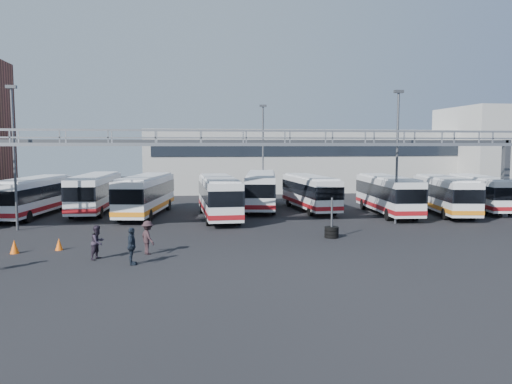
{
  "coord_description": "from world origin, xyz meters",
  "views": [
    {
      "loc": [
        -4.21,
        -29.27,
        6.05
      ],
      "look_at": [
        0.93,
        6.0,
        2.7
      ],
      "focal_mm": 35.0,
      "sensor_mm": 36.0,
      "label": 1
    }
  ],
  "objects": [
    {
      "name": "ground",
      "position": [
        0.0,
        0.0,
        0.0
      ],
      "size": [
        140.0,
        140.0,
        0.0
      ],
      "primitive_type": "plane",
      "color": "black",
      "rests_on": "ground"
    },
    {
      "name": "gantry",
      "position": [
        0.0,
        5.87,
        5.51
      ],
      "size": [
        51.4,
        5.15,
        7.1
      ],
      "color": "#909398",
      "rests_on": "ground"
    },
    {
      "name": "warehouse",
      "position": [
        12.0,
        38.0,
        4.0
      ],
      "size": [
        42.0,
        14.0,
        8.0
      ],
      "primitive_type": "cube",
      "color": "#9E9E99",
      "rests_on": "ground"
    },
    {
      "name": "building_right",
      "position": [
        38.0,
        32.0,
        5.5
      ],
      "size": [
        14.0,
        12.0,
        11.0
      ],
      "primitive_type": "cube",
      "color": "#B2B2AD",
      "rests_on": "ground"
    },
    {
      "name": "light_pole_left",
      "position": [
        -16.0,
        8.0,
        5.73
      ],
      "size": [
        0.7,
        0.35,
        10.21
      ],
      "color": "#4C4F54",
      "rests_on": "ground"
    },
    {
      "name": "light_pole_mid",
      "position": [
        12.0,
        7.0,
        5.73
      ],
      "size": [
        0.7,
        0.35,
        10.21
      ],
      "color": "#4C4F54",
      "rests_on": "ground"
    },
    {
      "name": "light_pole_back",
      "position": [
        4.0,
        22.0,
        5.73
      ],
      "size": [
        0.7,
        0.35,
        10.21
      ],
      "color": "#4C4F54",
      "rests_on": "ground"
    },
    {
      "name": "bus_1",
      "position": [
        -16.82,
        14.96,
        1.84
      ],
      "size": [
        4.17,
        11.2,
        3.32
      ],
      "rotation": [
        0.0,
        0.0,
        -0.15
      ],
      "color": "silver",
      "rests_on": "ground"
    },
    {
      "name": "bus_2",
      "position": [
        -12.05,
        16.78,
        1.91
      ],
      "size": [
        3.25,
        11.5,
        3.45
      ],
      "rotation": [
        0.0,
        0.0,
        -0.06
      ],
      "color": "silver",
      "rests_on": "ground"
    },
    {
      "name": "bus_3",
      "position": [
        -7.44,
        14.22,
        1.91
      ],
      "size": [
        4.61,
        11.68,
        3.46
      ],
      "rotation": [
        0.0,
        0.0,
        -0.18
      ],
      "color": "silver",
      "rests_on": "ground"
    },
    {
      "name": "bus_4",
      "position": [
        -1.35,
        11.66,
        1.91
      ],
      "size": [
        2.94,
        11.45,
        3.46
      ],
      "rotation": [
        0.0,
        0.0,
        0.03
      ],
      "color": "silver",
      "rests_on": "ground"
    },
    {
      "name": "bus_5",
      "position": [
        3.03,
        17.15,
        1.93
      ],
      "size": [
        4.56,
        11.77,
        3.49
      ],
      "rotation": [
        0.0,
        0.0,
        -0.17
      ],
      "color": "silver",
      "rests_on": "ground"
    },
    {
      "name": "bus_6",
      "position": [
        7.39,
        15.5,
        1.79
      ],
      "size": [
        3.14,
        10.8,
        3.24
      ],
      "rotation": [
        0.0,
        0.0,
        0.06
      ],
      "color": "silver",
      "rests_on": "ground"
    },
    {
      "name": "bus_7",
      "position": [
        13.4,
        11.88,
        1.86
      ],
      "size": [
        3.37,
        11.23,
        3.36
      ],
      "rotation": [
        0.0,
        0.0,
        -0.07
      ],
      "color": "silver",
      "rests_on": "ground"
    },
    {
      "name": "bus_8",
      "position": [
        18.45,
        11.38,
        1.82
      ],
      "size": [
        4.36,
        11.1,
        3.29
      ],
      "rotation": [
        0.0,
        0.0,
        -0.18
      ],
      "color": "silver",
      "rests_on": "ground"
    },
    {
      "name": "bus_9",
      "position": [
        23.01,
        13.25,
        1.77
      ],
      "size": [
        3.94,
        10.77,
        3.2
      ],
      "rotation": [
        0.0,
        0.0,
        -0.15
      ],
      "color": "silver",
      "rests_on": "ground"
    },
    {
      "name": "pedestrian_b",
      "position": [
        -8.77,
        -2.2,
        0.91
      ],
      "size": [
        1.03,
        1.11,
        1.83
      ],
      "primitive_type": "imported",
      "rotation": [
        0.0,
        0.0,
        1.09
      ],
      "color": "#2C2431",
      "rests_on": "ground"
    },
    {
      "name": "pedestrian_c",
      "position": [
        -6.22,
        -1.37,
        0.94
      ],
      "size": [
        1.2,
        1.4,
        1.88
      ],
      "primitive_type": "imported",
      "rotation": [
        0.0,
        0.0,
        2.07
      ],
      "color": "#302024",
      "rests_on": "ground"
    },
    {
      "name": "pedestrian_d",
      "position": [
        -6.85,
        -3.77,
        0.96
      ],
      "size": [
        0.5,
        1.14,
        1.91
      ],
      "primitive_type": "imported",
      "rotation": [
        0.0,
        0.0,
        1.6
      ],
      "color": "black",
      "rests_on": "ground"
    },
    {
      "name": "cone_left",
      "position": [
        -13.65,
        -0.08,
        0.39
      ],
      "size": [
        0.63,
        0.63,
        0.77
      ],
      "primitive_type": "cone",
      "rotation": [
        0.0,
        0.0,
        0.37
      ],
      "color": "#FC620E",
      "rests_on": "ground"
    },
    {
      "name": "cone_right",
      "position": [
        -11.4,
        0.51,
        0.34
      ],
      "size": [
        0.52,
        0.52,
        0.69
      ],
      "primitive_type": "cone",
      "rotation": [
        0.0,
        0.0,
        -0.24
      ],
      "color": "#FC620E",
      "rests_on": "ground"
    },
    {
      "name": "tire_stack",
      "position": [
        5.36,
        1.96,
        0.45
      ],
      "size": [
        0.92,
        0.92,
        2.64
      ],
      "color": "black",
      "rests_on": "ground"
    }
  ]
}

